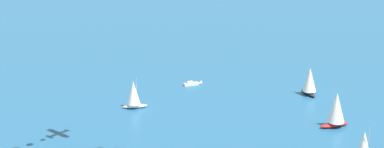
# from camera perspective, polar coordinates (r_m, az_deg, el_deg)

# --- Properties ---
(sailboat_far_port) EXTENTS (7.63, 7.80, 11.00)m
(sailboat_far_port) POSITION_cam_1_polar(r_m,az_deg,el_deg) (211.49, 10.76, -2.64)
(sailboat_far_port) COLOR #B21E1E
(sailboat_far_port) RESTS_ON ground_plane
(sailboat_outer_ring_a) EXTENTS (6.92, 6.68, 9.70)m
(sailboat_outer_ring_a) POSITION_cam_1_polar(r_m,az_deg,el_deg) (234.78, 8.80, -0.53)
(sailboat_outer_ring_a) COLOR black
(sailboat_outer_ring_a) RESTS_ON ground_plane
(motorboat_outer_ring_b) EXTENTS (5.21, 5.26, 1.71)m
(motorboat_outer_ring_b) POSITION_cam_1_polar(r_m,az_deg,el_deg) (241.88, 0.13, -0.73)
(motorboat_outer_ring_b) COLOR white
(motorboat_outer_ring_b) RESTS_ON ground_plane
(sailboat_outer_ring_c) EXTENTS (7.05, 5.91, 9.32)m
(sailboat_outer_ring_c) POSITION_cam_1_polar(r_m,az_deg,el_deg) (222.21, -4.40, -1.52)
(sailboat_outer_ring_c) COLOR white
(sailboat_outer_ring_c) RESTS_ON ground_plane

